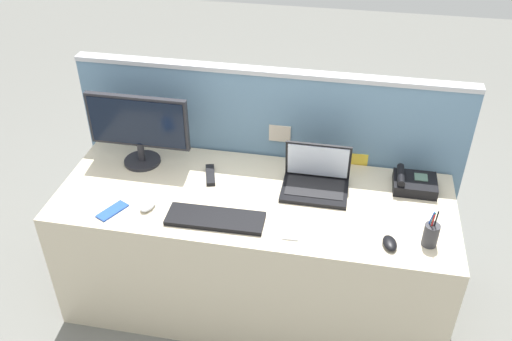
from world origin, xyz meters
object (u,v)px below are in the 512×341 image
Objects in this scene: keyboard_main at (215,219)px; computer_mouse_left_hand at (148,205)px; desk_phone at (414,183)px; cell_phone_blue_case at (112,211)px; cell_phone_white_slab at (292,230)px; pen_cup at (431,234)px; tv_remote at (210,175)px; laptop at (316,178)px; desktop_monitor at (138,126)px; computer_mouse_right_hand at (390,243)px.

computer_mouse_left_hand reaches higher than keyboard_main.
desk_phone reaches higher than computer_mouse_left_hand.
cell_phone_blue_case is at bearing -162.12° from desk_phone.
cell_phone_blue_case is at bearing -179.86° from cell_phone_white_slab.
computer_mouse_left_hand is at bearing 179.54° from pen_cup.
cell_phone_blue_case is 0.90× the size of tv_remote.
laptop reaches higher than computer_mouse_left_hand.
keyboard_main is at bearing -38.80° from desktop_monitor.
tv_remote is (-1.07, 0.32, -0.05)m from pen_cup.
desktop_monitor is at bearing 165.26° from pen_cup.
pen_cup is at bearing 0.76° from cell_phone_white_slab.
desk_phone reaches higher than tv_remote.
cell_phone_white_slab is at bearing -142.13° from desk_phone.
computer_mouse_right_hand is 0.75× the size of cell_phone_white_slab.
computer_mouse_right_hand reaches higher than tv_remote.
cell_phone_white_slab is at bearing -177.81° from pen_cup.
desk_phone is 0.70m from cell_phone_white_slab.
laptop reaches higher than cell_phone_white_slab.
computer_mouse_left_hand is at bearing 46.95° from cell_phone_blue_case.
cell_phone_white_slab is (-0.55, -0.43, -0.03)m from desk_phone.
pen_cup is (0.53, -0.33, 0.00)m from laptop.
cell_phone_white_slab is at bearing -52.61° from tv_remote.
desk_phone is 1.11× the size of pen_cup.
laptop is 2.13× the size of cell_phone_blue_case.
tv_remote is (0.23, 0.31, -0.01)m from computer_mouse_left_hand.
cell_phone_white_slab and cell_phone_blue_case have the same top height.
pen_cup reaches higher than cell_phone_blue_case.
laptop reaches higher than desk_phone.
computer_mouse_left_hand is 0.17m from cell_phone_blue_case.
pen_cup is at bearing -33.08° from tv_remote.
pen_cup is 1.12× the size of tv_remote.
tv_remote is at bearing 145.67° from computer_mouse_right_hand.
cell_phone_white_slab is 0.79× the size of tv_remote.
computer_mouse_right_hand is 0.18m from pen_cup.
laptop is at bearing -170.45° from desk_phone.
laptop is at bearing 33.47° from computer_mouse_left_hand.
keyboard_main is 4.55× the size of computer_mouse_left_hand.
cell_phone_blue_case is at bearing -148.95° from computer_mouse_left_hand.
tv_remote is at bearing -174.95° from desk_phone.
cell_phone_blue_case is at bearing -178.01° from keyboard_main.
pen_cup is (1.47, -0.39, -0.16)m from desktop_monitor.
keyboard_main is 0.79m from computer_mouse_right_hand.
pen_cup is at bearing -14.74° from desktop_monitor.
tv_remote is (-0.11, 0.34, -0.00)m from keyboard_main.
cell_phone_white_slab is at bearing 28.60° from cell_phone_blue_case.
pen_cup is at bearing 1.60° from computer_mouse_right_hand.
keyboard_main is at bearing -141.21° from laptop.
computer_mouse_right_hand is (0.79, -0.02, 0.01)m from keyboard_main.
tv_remote is (-0.90, 0.36, -0.01)m from computer_mouse_right_hand.
desk_phone is (0.48, 0.08, -0.02)m from laptop.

